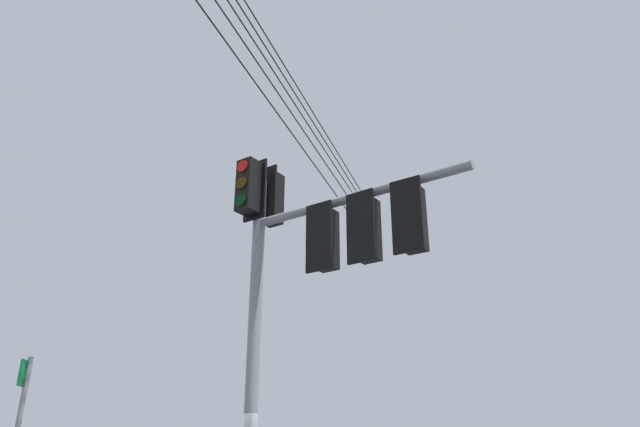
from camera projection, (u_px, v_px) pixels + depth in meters
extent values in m
cylinder|color=gray|center=(253.00, 370.00, 8.54)|extent=(0.20, 0.20, 6.21)
cylinder|color=gray|center=(354.00, 197.00, 8.49)|extent=(3.60, 0.67, 0.14)
cube|color=black|center=(272.00, 199.00, 9.88)|extent=(0.34, 0.34, 0.90)
cube|color=black|center=(265.00, 196.00, 9.75)|extent=(0.44, 0.10, 1.04)
cylinder|color=red|center=(278.00, 187.00, 10.12)|extent=(0.20, 0.06, 0.20)
cylinder|color=#3C2703|center=(278.00, 202.00, 10.01)|extent=(0.20, 0.06, 0.20)
cylinder|color=black|center=(277.00, 218.00, 9.89)|extent=(0.20, 0.06, 0.20)
cube|color=black|center=(248.00, 187.00, 9.43)|extent=(0.34, 0.34, 0.90)
cube|color=black|center=(255.00, 190.00, 9.56)|extent=(0.44, 0.10, 1.04)
cylinder|color=red|center=(242.00, 166.00, 9.42)|extent=(0.20, 0.06, 0.20)
cylinder|color=#3C2703|center=(242.00, 183.00, 9.30)|extent=(0.20, 0.06, 0.20)
cylinder|color=black|center=(241.00, 200.00, 9.19)|extent=(0.20, 0.06, 0.20)
cube|color=black|center=(326.00, 240.00, 8.54)|extent=(0.34, 0.34, 0.90)
cube|color=black|center=(319.00, 236.00, 8.41)|extent=(0.44, 0.10, 1.04)
cylinder|color=red|center=(332.00, 224.00, 8.78)|extent=(0.20, 0.06, 0.20)
cylinder|color=#3C2703|center=(332.00, 243.00, 8.66)|extent=(0.20, 0.06, 0.20)
cylinder|color=black|center=(332.00, 262.00, 8.55)|extent=(0.20, 0.06, 0.20)
cube|color=black|center=(367.00, 230.00, 8.17)|extent=(0.34, 0.34, 0.90)
cube|color=black|center=(360.00, 226.00, 8.04)|extent=(0.44, 0.09, 1.04)
cylinder|color=red|center=(372.00, 214.00, 8.41)|extent=(0.20, 0.05, 0.20)
cylinder|color=#3C2703|center=(373.00, 233.00, 8.29)|extent=(0.20, 0.05, 0.20)
cylinder|color=black|center=(374.00, 253.00, 8.17)|extent=(0.20, 0.05, 0.20)
cube|color=black|center=(412.00, 219.00, 7.80)|extent=(0.35, 0.35, 0.90)
cube|color=black|center=(407.00, 215.00, 7.67)|extent=(0.44, 0.11, 1.04)
cylinder|color=red|center=(416.00, 202.00, 8.04)|extent=(0.20, 0.06, 0.20)
cylinder|color=#3C2703|center=(418.00, 223.00, 7.92)|extent=(0.20, 0.06, 0.20)
cylinder|color=black|center=(419.00, 243.00, 7.81)|extent=(0.20, 0.06, 0.20)
cube|color=#0C7238|center=(25.00, 374.00, 7.82)|extent=(0.27, 0.25, 0.34)
cube|color=white|center=(24.00, 374.00, 7.82)|extent=(0.21, 0.19, 0.28)
cylinder|color=black|center=(281.00, 118.00, 11.12)|extent=(7.89, 16.16, 0.33)
cylinder|color=black|center=(282.00, 98.00, 11.30)|extent=(7.89, 16.16, 0.33)
cylinder|color=black|center=(282.00, 85.00, 11.42)|extent=(7.89, 16.16, 0.33)
cylinder|color=black|center=(282.00, 74.00, 11.52)|extent=(7.89, 16.16, 0.33)
cylinder|color=black|center=(283.00, 63.00, 11.62)|extent=(7.89, 16.16, 0.33)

